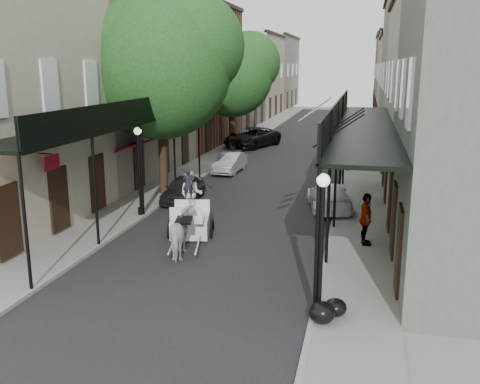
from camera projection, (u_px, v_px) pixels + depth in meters
The scene contains 24 objects.
ground at pixel (188, 279), 16.20m from camera, with size 140.00×140.00×0.00m, color gray.
road at pixel (285, 163), 35.15m from camera, with size 8.00×90.00×0.01m, color black.
sidewalk_left at pixel (212, 160), 36.24m from camera, with size 2.20×90.00×0.12m, color gray.
sidewalk_right at pixel (363, 166), 34.03m from camera, with size 2.20×90.00×0.12m, color gray.
building_row_left at pixel (203, 78), 45.31m from camera, with size 5.00×80.00×10.50m, color #B2A88E.
building_row_right at pixel (415, 79), 41.51m from camera, with size 5.00×80.00×10.50m, color gray.
gallery_left at pixel (132, 119), 22.93m from camera, with size 2.20×18.05×4.88m.
gallery_right at pixel (360, 125), 20.82m from camera, with size 2.20×18.05×4.88m.
tree_near at pixel (169, 61), 25.27m from camera, with size 7.31×6.80×9.63m.
tree_far at pixel (237, 72), 38.70m from camera, with size 6.45×6.00×8.61m.
lamppost_right_near at pixel (321, 246), 12.93m from camera, with size 0.32×0.32×3.71m.
lamppost_left at pixel (139, 170), 22.32m from camera, with size 0.32×0.32×3.71m.
lamppost_right_far at pixel (349, 138), 31.88m from camera, with size 0.32×0.32×3.71m.
horse at pixel (184, 233), 17.99m from camera, with size 0.87×1.91×1.62m, color beige.
carriage at pixel (191, 207), 20.38m from camera, with size 1.96×2.62×2.70m.
pedestrian_walking at pixel (191, 194), 22.52m from camera, with size 0.97×0.76×2.00m, color beige.
pedestrian_sidewalk_left at pixel (233, 143), 38.60m from camera, with size 0.95×0.55×1.47m, color gray.
pedestrian_sidewalk_right at pixel (366, 219), 18.69m from camera, with size 1.09×0.45×1.86m, color gray.
car_left_near at pixel (183, 189), 25.31m from camera, with size 1.40×3.48×1.19m, color black.
car_left_mid at pixel (230, 163), 32.09m from camera, with size 1.25×3.58×1.18m, color #9E9DA2.
car_left_far at pixel (252, 137), 42.10m from camera, with size 2.54×5.51×1.53m, color black.
car_right_near at pixel (329, 197), 23.79m from camera, with size 1.68×4.14×1.20m, color white.
car_right_far at pixel (345, 141), 40.04m from camera, with size 1.78×4.42×1.51m, color black.
trash_bags at pixel (327, 311), 13.24m from camera, with size 0.92×1.07×0.56m.
Camera 1 is at (4.97, -14.40, 6.30)m, focal length 40.00 mm.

